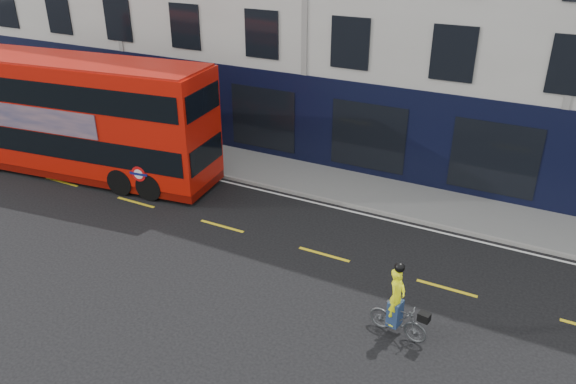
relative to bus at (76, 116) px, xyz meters
The scene contains 7 objects.
ground 8.72m from the bus, 18.85° to the right, with size 120.00×120.00×0.00m, color black.
pavement 9.11m from the bus, 25.68° to the left, with size 60.00×3.00×0.12m, color slate.
kerb 8.59m from the bus, 16.23° to the left, with size 60.00×0.12×0.13m, color gray.
road_edge_line 8.53m from the bus, 14.21° to the left, with size 58.00×0.10×0.01m, color silver.
lane_dashes 8.38m from the bus, ahead, with size 58.00×0.12×0.01m, color yellow, non-canonical shape.
bus is the anchor object (origin of this frame).
cyclist 15.78m from the bus, 14.32° to the right, with size 1.68×0.69×2.21m.
Camera 1 is at (10.22, -12.82, 9.91)m, focal length 35.00 mm.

